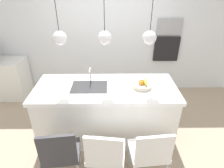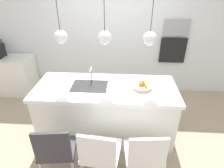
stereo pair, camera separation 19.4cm
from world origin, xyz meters
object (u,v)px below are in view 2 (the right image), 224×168
chair_near (56,149)px  chair_middle (100,153)px  fruit_bowl (142,86)px  oven (173,50)px  microwave (176,27)px  chair_far (145,154)px

chair_near → chair_middle: chair_near is taller
fruit_bowl → oven: size_ratio=0.54×
fruit_bowl → chair_middle: 1.16m
microwave → chair_near: size_ratio=0.59×
microwave → chair_middle: bearing=-118.3°
microwave → oven: (0.00, 0.00, -0.50)m
chair_near → chair_middle: size_ratio=1.01×
microwave → chair_middle: microwave is taller
oven → fruit_bowl: bearing=-116.4°
microwave → chair_far: (-0.79, -2.49, -1.01)m
oven → chair_middle: (-1.34, -2.50, -0.52)m
microwave → chair_far: 2.80m
fruit_bowl → oven: 1.78m
fruit_bowl → chair_middle: size_ratio=0.33×
chair_far → oven: bearing=72.4°
microwave → chair_near: (-1.91, -2.49, -1.01)m
chair_middle → chair_far: size_ratio=1.01×
fruit_bowl → chair_middle: fruit_bowl is taller
microwave → chair_middle: size_ratio=0.59×
oven → chair_middle: 2.88m
chair_near → chair_far: bearing=0.1°
oven → chair_middle: size_ratio=0.61×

